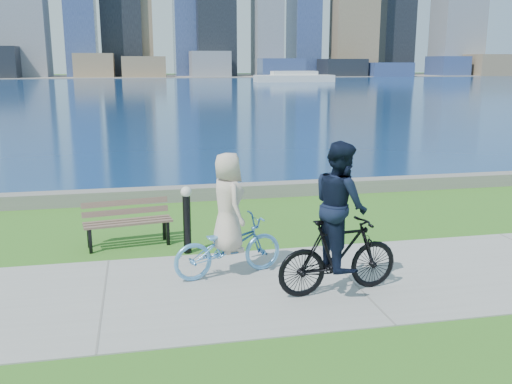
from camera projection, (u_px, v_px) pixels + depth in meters
ground at (350, 280)px, 9.53m from camera, size 320.00×320.00×0.00m
concrete_path at (350, 279)px, 9.53m from camera, size 80.00×3.50×0.02m
seawall at (267, 190)px, 15.40m from camera, size 90.00×0.50×0.35m
bay_water at (161, 87)px, 78.22m from camera, size 320.00×131.00×0.01m
far_shore at (150, 76)px, 133.54m from camera, size 320.00×30.00×0.12m
ferry_far at (294, 77)px, 98.46m from camera, size 13.63×3.89×1.85m
park_bench at (127, 219)px, 11.23m from camera, size 1.77×0.83×0.88m
bollard_lamp at (187, 215)px, 10.71m from camera, size 0.21×0.21×1.30m
cyclist_woman at (228, 231)px, 9.54m from camera, size 1.08×2.02×2.10m
cyclist_man at (339, 231)px, 8.76m from camera, size 0.84×2.05×2.40m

